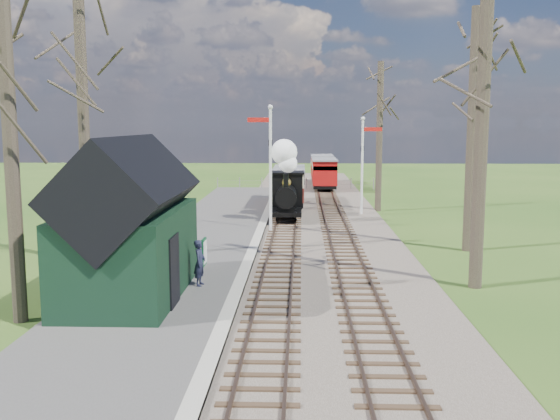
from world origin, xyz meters
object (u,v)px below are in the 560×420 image
at_px(sign_board, 204,252).
at_px(bench, 186,261).
at_px(red_carriage_b, 322,168).
at_px(semaphore_near, 269,159).
at_px(coach, 289,184).
at_px(red_carriage_a, 324,173).
at_px(locomotive, 286,185).
at_px(station_shed, 130,227).
at_px(person, 200,263).
at_px(semaphore_far, 364,158).

distance_m(sign_board, bench, 0.98).
bearing_deg(bench, red_carriage_b, 80.21).
xyz_separation_m(semaphore_near, coach, (0.77, 9.65, -2.15)).
bearing_deg(red_carriage_b, bench, -99.79).
distance_m(red_carriage_a, bench, 28.84).
xyz_separation_m(semaphore_near, locomotive, (0.76, 3.59, -1.62)).
bearing_deg(sign_board, bench, -120.52).
bearing_deg(locomotive, red_carriage_a, 80.62).
bearing_deg(station_shed, bench, 71.17).
height_order(station_shed, bench, station_shed).
bearing_deg(bench, coach, 80.13).
bearing_deg(semaphore_near, red_carriage_b, 82.29).
height_order(locomotive, coach, locomotive).
distance_m(semaphore_near, bench, 9.67).
height_order(locomotive, red_carriage_b, locomotive).
xyz_separation_m(red_carriage_a, bench, (-5.82, -28.23, -0.86)).
height_order(red_carriage_a, bench, red_carriage_a).
bearing_deg(coach, semaphore_near, -94.55).
xyz_separation_m(station_shed, coach, (4.30, 21.66, -0.80)).
relative_size(red_carriage_b, person, 3.27).
distance_m(red_carriage_a, sign_board, 27.92).
bearing_deg(semaphore_near, sign_board, -103.73).
height_order(locomotive, red_carriage_a, locomotive).
height_order(semaphore_far, coach, semaphore_far).
height_order(locomotive, sign_board, locomotive).
bearing_deg(coach, person, -96.75).
xyz_separation_m(coach, red_carriage_b, (2.60, 15.24, -0.05)).
relative_size(semaphore_far, sign_board, 5.73).
bearing_deg(red_carriage_a, person, -99.44).
relative_size(bench, person, 0.91).
height_order(semaphore_near, red_carriage_b, semaphore_near).
bearing_deg(sign_board, semaphore_far, 63.11).
relative_size(locomotive, person, 2.94).
bearing_deg(semaphore_far, person, -112.02).
bearing_deg(semaphore_far, coach, 140.12).
distance_m(semaphore_near, sign_board, 8.74).
bearing_deg(locomotive, coach, 89.89).
relative_size(semaphore_far, red_carriage_b, 1.19).
distance_m(red_carriage_a, person, 30.62).
relative_size(semaphore_near, person, 4.22).
distance_m(coach, red_carriage_a, 10.08).
distance_m(semaphore_near, coach, 9.92).
bearing_deg(semaphore_near, bench, -105.49).
relative_size(red_carriage_a, sign_board, 4.82).
distance_m(locomotive, sign_board, 11.98).
bearing_deg(bench, semaphore_near, 74.51).
distance_m(locomotive, bench, 12.92).
relative_size(coach, sign_board, 6.94).
xyz_separation_m(semaphore_near, sign_board, (-1.95, -8.00, -2.92)).
xyz_separation_m(station_shed, bench, (1.08, 3.16, -1.71)).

